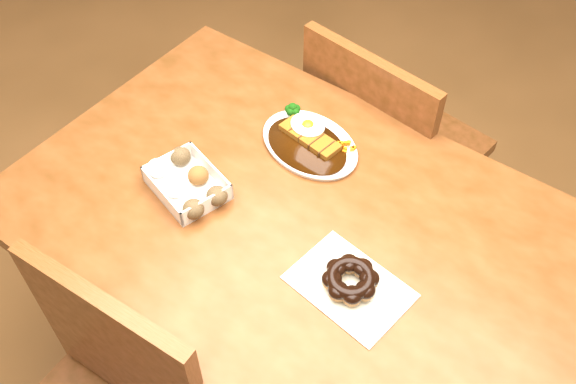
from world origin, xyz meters
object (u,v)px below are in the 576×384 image
Objects in this scene: katsu_curry_plate at (309,141)px; pon_de_ring at (350,280)px; donut_box at (187,182)px; table at (295,246)px; chair_far at (385,148)px.

katsu_curry_plate reaches higher than pon_de_ring.
katsu_curry_plate reaches higher than donut_box.
donut_box reaches higher than pon_de_ring.
donut_box reaches higher than table.
donut_box is at bearing -162.27° from table.
donut_box is 0.41m from pon_de_ring.
chair_far is at bearing 84.15° from katsu_curry_plate.
table is 5.02× the size of pon_de_ring.
chair_far is 4.34× the size of donut_box.
chair_far is (-0.07, 0.54, -0.17)m from table.
pon_de_ring is at bearing -43.32° from katsu_curry_plate.
table is 0.57m from chair_far.
pon_de_ring is (0.41, 0.00, -0.00)m from donut_box.
pon_de_ring is at bearing 119.03° from chair_far.
chair_far is 3.15× the size of katsu_curry_plate.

